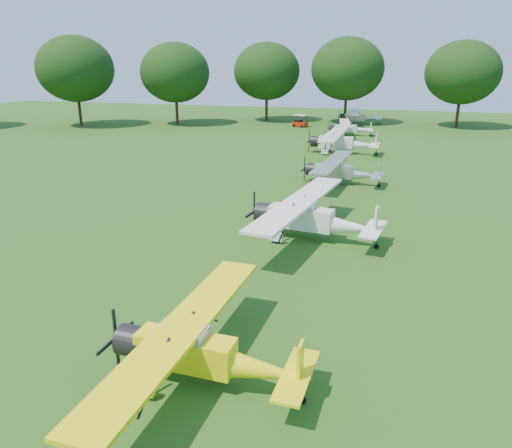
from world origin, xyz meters
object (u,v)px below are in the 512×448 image
Objects in this scene: aircraft_4 at (340,169)px; golf_cart at (300,123)px; aircraft_5 at (341,141)px; aircraft_2 at (200,349)px; aircraft_3 at (311,216)px; aircraft_7 at (358,116)px; aircraft_6 at (349,127)px.

golf_cart is at bearing 111.20° from aircraft_4.
aircraft_5 is 21.81m from golf_cart.
aircraft_2 is 4.49× the size of golf_cart.
aircraft_2 is 0.87× the size of aircraft_3.
aircraft_5 reaches higher than aircraft_7.
aircraft_3 reaches higher than aircraft_6.
aircraft_2 is 0.88× the size of aircraft_5.
aircraft_2 is 27.63m from aircraft_4.
aircraft_5 is (-1.42, 13.56, 0.20)m from aircraft_4.
aircraft_3 is 53.28m from aircraft_7.
golf_cart is (-9.72, 33.71, -0.60)m from aircraft_4.
aircraft_5 reaches higher than aircraft_6.
aircraft_6 is at bearing 93.37° from aircraft_2.
aircraft_4 is 4.39× the size of golf_cart.
aircraft_3 is 40.54m from aircraft_6.
aircraft_3 is at bearing -92.26° from aircraft_7.
golf_cart is (-8.03, -5.94, -0.62)m from aircraft_7.
aircraft_4 is (1.17, 27.60, -0.03)m from aircraft_2.
golf_cart is at bearing 131.21° from aircraft_6.
aircraft_6 is (-0.72, 54.49, -0.14)m from aircraft_2.
aircraft_7 is (-1.68, 39.64, 0.02)m from aircraft_4.
aircraft_3 is 27.20m from aircraft_5.
aircraft_7 is at bearing 81.37° from aircraft_6.
aircraft_4 is 26.95m from aircraft_6.
golf_cart is (-8.55, 61.31, -0.63)m from aircraft_2.
aircraft_3 is 1.16× the size of aircraft_7.
aircraft_6 reaches higher than golf_cart.
aircraft_3 is 5.16× the size of golf_cart.
aircraft_7 reaches higher than aircraft_6.
aircraft_4 is at bearing 98.26° from aircraft_3.
aircraft_6 is at bearing 93.49° from aircraft_5.
aircraft_7 is 10.01m from golf_cart.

